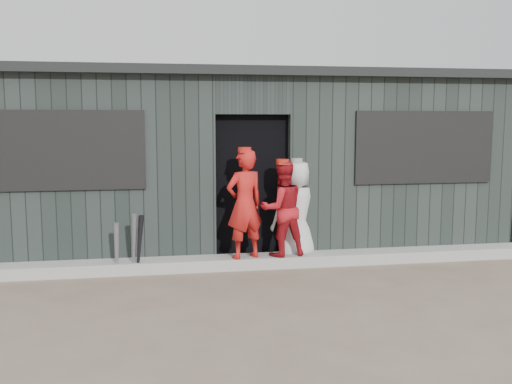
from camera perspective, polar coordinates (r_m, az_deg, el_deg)
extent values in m
plane|color=brown|center=(5.87, 3.04, -11.93)|extent=(80.00, 80.00, 0.00)
cube|color=gray|center=(7.56, -0.03, -6.95)|extent=(8.00, 0.36, 0.15)
cone|color=gray|center=(7.26, -13.75, -5.57)|extent=(0.10, 0.25, 0.69)
cone|color=slate|center=(7.23, -12.10, -5.12)|extent=(0.12, 0.31, 0.80)
cone|color=black|center=(7.23, -11.59, -5.22)|extent=(0.16, 0.27, 0.78)
imported|color=#B41916|center=(7.31, -1.14, -1.22)|extent=(0.60, 0.50, 1.41)
imported|color=#A1131B|center=(7.46, 2.64, -1.68)|extent=(0.68, 0.57, 1.25)
imported|color=silver|center=(7.76, 4.00, -1.91)|extent=(0.78, 0.62, 1.39)
cube|color=black|center=(9.02, -1.83, 2.59)|extent=(7.60, 2.70, 2.20)
cube|color=#242B29|center=(7.61, -17.36, 1.79)|extent=(3.50, 0.20, 2.50)
cube|color=#272F2B|center=(8.31, 15.13, 2.29)|extent=(3.50, 0.20, 2.50)
cube|color=#242B2A|center=(7.62, -0.39, 9.65)|extent=(1.00, 0.20, 0.50)
cube|color=#28302E|center=(10.31, 20.21, 3.00)|extent=(0.20, 3.00, 2.50)
cube|color=#2B3430|center=(10.41, -2.89, 3.47)|extent=(8.00, 0.20, 2.50)
cube|color=black|center=(9.02, -1.86, 11.24)|extent=(8.30, 3.30, 0.12)
cube|color=black|center=(7.49, -18.70, 3.96)|extent=(2.00, 0.04, 1.00)
cube|color=black|center=(8.24, 16.50, 4.30)|extent=(2.00, 0.04, 1.00)
cube|color=black|center=(7.92, -2.35, 3.04)|extent=(0.21, 0.21, 0.96)
cube|color=black|center=(8.18, 0.55, 2.82)|extent=(0.23, 0.19, 0.88)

